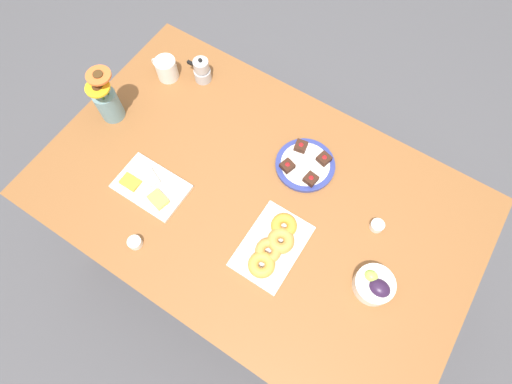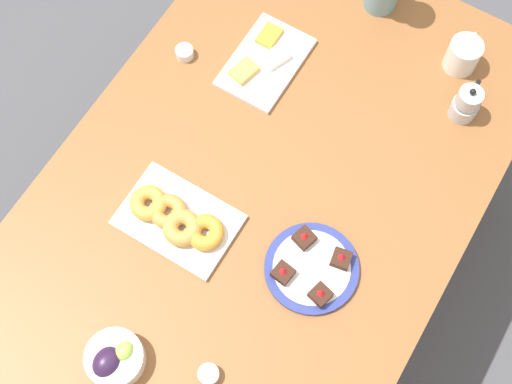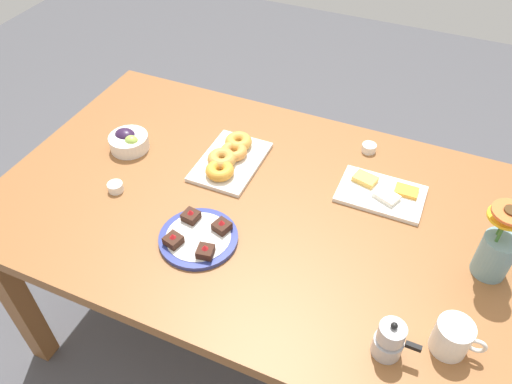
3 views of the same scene
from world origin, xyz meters
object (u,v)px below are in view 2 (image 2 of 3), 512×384
object	(u,v)px
dining_table	(256,210)
jam_cup_honey	(185,52)
cheese_platter	(265,61)
coffee_mug	(463,55)
jam_cup_berry	(209,374)
croissant_platter	(177,219)
dessert_plate	(312,268)
grape_bowl	(114,359)
moka_pot	(466,104)

from	to	relation	value
dining_table	jam_cup_honey	size ratio (longest dim) A/B	33.33
jam_cup_honey	cheese_platter	bearing A→B (deg)	-65.29
coffee_mug	jam_cup_berry	distance (m)	1.04
croissant_platter	jam_cup_berry	xyz separation A→B (m)	(-0.27, -0.26, -0.01)
dessert_plate	cheese_platter	bearing A→B (deg)	41.87
jam_cup_berry	dessert_plate	xyz separation A→B (m)	(0.33, -0.08, -0.00)
coffee_mug	grape_bowl	distance (m)	1.16
moka_pot	dessert_plate	bearing A→B (deg)	167.34
jam_cup_berry	dessert_plate	world-z (taller)	dessert_plate
croissant_platter	jam_cup_honey	distance (m)	0.48
grape_bowl	dessert_plate	bearing A→B (deg)	-33.27
cheese_platter	jam_cup_berry	world-z (taller)	cheese_platter
jam_cup_berry	jam_cup_honey	bearing A→B (deg)	36.91
jam_cup_berry	moka_pot	size ratio (longest dim) A/B	0.40
moka_pot	dining_table	bearing A→B (deg)	145.08
grape_bowl	dessert_plate	size ratio (longest dim) A/B	0.59
croissant_platter	coffee_mug	bearing A→B (deg)	-27.37
dining_table	grape_bowl	distance (m)	0.52
croissant_platter	moka_pot	xyz separation A→B (m)	(0.63, -0.46, 0.03)
coffee_mug	jam_cup_honey	xyz separation A→B (m)	(-0.36, 0.64, -0.03)
cheese_platter	jam_cup_berry	distance (m)	0.83
coffee_mug	jam_cup_honey	world-z (taller)	coffee_mug
jam_cup_berry	dessert_plate	distance (m)	0.34
grape_bowl	jam_cup_honey	xyz separation A→B (m)	(0.76, 0.31, -0.01)
coffee_mug	jam_cup_honey	bearing A→B (deg)	118.96
dining_table	cheese_platter	size ratio (longest dim) A/B	6.15
croissant_platter	dining_table	bearing A→B (deg)	-40.24
jam_cup_berry	moka_pot	distance (m)	0.92
grape_bowl	croissant_platter	bearing A→B (deg)	10.45
dining_table	coffee_mug	world-z (taller)	coffee_mug
dining_table	moka_pot	distance (m)	0.60
grape_bowl	moka_pot	xyz separation A→B (m)	(0.98, -0.40, 0.02)
dining_table	cheese_platter	distance (m)	0.40
dining_table	croissant_platter	distance (m)	0.23
croissant_platter	jam_cup_berry	size ratio (longest dim) A/B	5.83
cheese_platter	jam_cup_honey	size ratio (longest dim) A/B	5.42
coffee_mug	dessert_plate	world-z (taller)	coffee_mug
cheese_platter	jam_cup_honey	distance (m)	0.22
grape_bowl	dessert_plate	world-z (taller)	grape_bowl
cheese_platter	moka_pot	size ratio (longest dim) A/B	2.18
dining_table	moka_pot	world-z (taller)	moka_pot
jam_cup_honey	dessert_plate	size ratio (longest dim) A/B	0.21
coffee_mug	grape_bowl	world-z (taller)	coffee_mug
grape_bowl	jam_cup_berry	size ratio (longest dim) A/B	2.76
jam_cup_honey	dessert_plate	distance (m)	0.68
jam_cup_berry	moka_pot	world-z (taller)	moka_pot
coffee_mug	croissant_platter	size ratio (longest dim) A/B	0.43
croissant_platter	jam_cup_honey	bearing A→B (deg)	31.20
croissant_platter	cheese_platter	bearing A→B (deg)	5.85
dining_table	moka_pot	xyz separation A→B (m)	(0.48, -0.33, 0.13)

